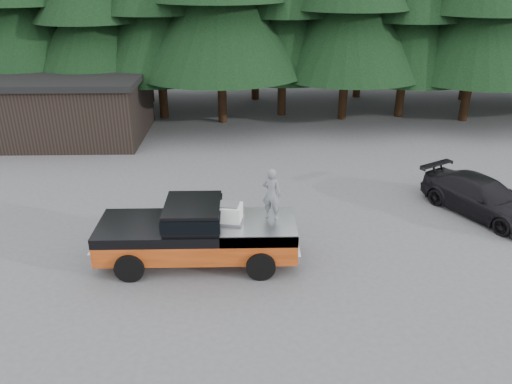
{
  "coord_description": "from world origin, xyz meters",
  "views": [
    {
      "loc": [
        0.27,
        -13.53,
        8.11
      ],
      "look_at": [
        0.59,
        0.0,
        2.03
      ],
      "focal_mm": 35.0,
      "sensor_mm": 36.0,
      "label": 1
    }
  ],
  "objects_px": {
    "air_compressor": "(229,214)",
    "utility_building": "(65,105)",
    "parked_car": "(482,197)",
    "man_on_bed": "(272,194)",
    "pickup_truck": "(198,242)"
  },
  "relations": [
    {
      "from": "utility_building",
      "to": "parked_car",
      "type": "bearing_deg",
      "value": -28.38
    },
    {
      "from": "air_compressor",
      "to": "parked_car",
      "type": "relative_size",
      "value": 0.16
    },
    {
      "from": "pickup_truck",
      "to": "utility_building",
      "type": "relative_size",
      "value": 0.71
    },
    {
      "from": "air_compressor",
      "to": "pickup_truck",
      "type": "bearing_deg",
      "value": -170.36
    },
    {
      "from": "utility_building",
      "to": "man_on_bed",
      "type": "bearing_deg",
      "value": -50.85
    },
    {
      "from": "pickup_truck",
      "to": "parked_car",
      "type": "distance_m",
      "value": 10.31
    },
    {
      "from": "air_compressor",
      "to": "utility_building",
      "type": "relative_size",
      "value": 0.09
    },
    {
      "from": "parked_car",
      "to": "air_compressor",
      "type": "bearing_deg",
      "value": 168.55
    },
    {
      "from": "utility_building",
      "to": "air_compressor",
      "type": "bearing_deg",
      "value": -54.97
    },
    {
      "from": "air_compressor",
      "to": "parked_car",
      "type": "height_order",
      "value": "air_compressor"
    },
    {
      "from": "air_compressor",
      "to": "parked_car",
      "type": "distance_m",
      "value": 9.45
    },
    {
      "from": "man_on_bed",
      "to": "utility_building",
      "type": "bearing_deg",
      "value": -27.15
    },
    {
      "from": "air_compressor",
      "to": "man_on_bed",
      "type": "distance_m",
      "value": 1.37
    },
    {
      "from": "air_compressor",
      "to": "parked_car",
      "type": "xyz_separation_m",
      "value": [
        8.92,
        2.97,
        -0.92
      ]
    },
    {
      "from": "pickup_truck",
      "to": "man_on_bed",
      "type": "distance_m",
      "value": 2.64
    }
  ]
}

